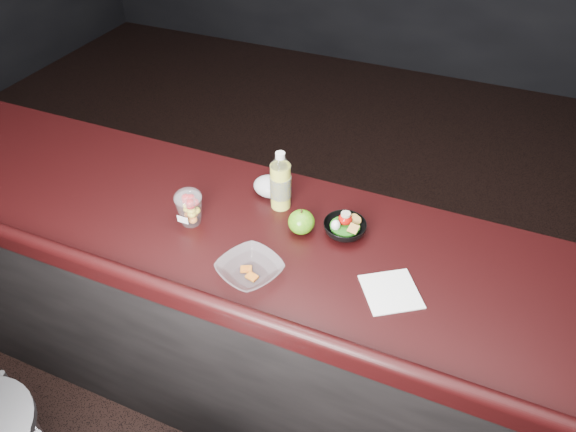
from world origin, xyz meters
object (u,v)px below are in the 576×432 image
Objects in this scene: fruit_cup at (189,207)px; green_apple at (301,222)px; takeout_bowl at (250,270)px; lemonade_bottle at (281,184)px; snack_bowl at (344,227)px.

fruit_cup is 0.38m from green_apple.
takeout_bowl is (0.30, -0.15, -0.05)m from fruit_cup.
lemonade_bottle is 1.19× the size of snack_bowl.
green_apple is at bearing 15.52° from fruit_cup.
lemonade_bottle is at bearing 168.27° from snack_bowl.
snack_bowl is 0.77× the size of takeout_bowl.
green_apple is at bearing -161.31° from snack_bowl.
lemonade_bottle is 0.16m from green_apple.
green_apple is 0.49× the size of snack_bowl.
snack_bowl is 0.36m from takeout_bowl.
takeout_bowl is (0.05, -0.35, -0.07)m from lemonade_bottle.
fruit_cup is 1.44× the size of green_apple.
snack_bowl is at bearing 18.69° from green_apple.
lemonade_bottle is 0.27m from snack_bowl.
snack_bowl is at bearing 16.39° from fruit_cup.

